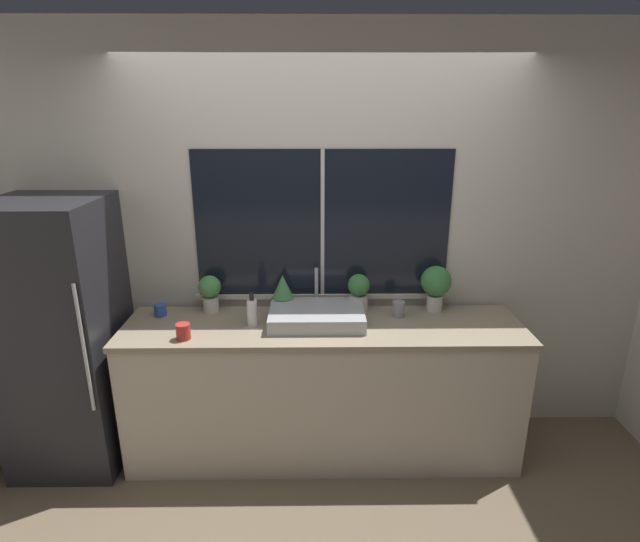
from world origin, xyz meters
TOP-DOWN VIEW (x-y plane):
  - ground_plane at (0.00, 0.00)m, footprint 14.00×14.00m
  - wall_back at (0.00, 0.65)m, footprint 8.00×0.09m
  - wall_left at (-2.21, 1.50)m, footprint 0.06×7.00m
  - wall_right at (2.21, 1.50)m, footprint 0.06×7.00m
  - counter at (0.00, 0.29)m, footprint 2.48×0.61m
  - refrigerator at (-1.61, 0.31)m, footprint 0.64×0.73m
  - sink at (-0.04, 0.33)m, footprint 0.59×0.45m
  - potted_plant_far_left at (-0.73, 0.51)m, footprint 0.14×0.14m
  - potted_plant_center_left at (-0.26, 0.51)m, footprint 0.14×0.14m
  - potted_plant_center_right at (0.24, 0.51)m, footprint 0.14×0.14m
  - potted_plant_far_right at (0.74, 0.51)m, footprint 0.20×0.20m
  - soap_bottle at (-0.44, 0.30)m, footprint 0.06×0.06m
  - mug_blue at (-1.05, 0.44)m, footprint 0.08×0.08m
  - mug_grey at (0.48, 0.42)m, footprint 0.08×0.08m
  - mug_red at (-0.81, 0.10)m, footprint 0.08×0.08m

SIDE VIEW (x-z plane):
  - ground_plane at x=0.00m, z-range 0.00..0.00m
  - counter at x=0.00m, z-range 0.00..0.92m
  - refrigerator at x=-1.61m, z-range 0.00..1.70m
  - mug_blue at x=-1.05m, z-range 0.92..0.99m
  - sink at x=-0.04m, z-range 0.82..1.10m
  - mug_red at x=-0.81m, z-range 0.92..1.01m
  - mug_grey at x=0.48m, z-range 0.92..1.02m
  - soap_bottle at x=-0.44m, z-range 0.90..1.11m
  - potted_plant_center_left at x=-0.26m, z-range 0.92..1.17m
  - potted_plant_center_right at x=0.24m, z-range 0.93..1.18m
  - potted_plant_far_left at x=-0.73m, z-range 0.94..1.18m
  - potted_plant_far_right at x=0.74m, z-range 0.95..1.25m
  - wall_left at x=-2.21m, z-range 0.00..2.70m
  - wall_right at x=2.21m, z-range 0.00..2.70m
  - wall_back at x=0.00m, z-range 0.00..2.70m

